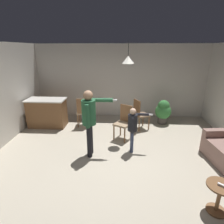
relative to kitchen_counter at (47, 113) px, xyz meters
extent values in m
plane|color=#B2A893|center=(2.45, -1.96, -0.48)|extent=(7.68, 7.68, 0.00)
cube|color=beige|center=(2.45, 1.24, 0.87)|extent=(6.40, 0.10, 2.70)
cube|color=#8C6B60|center=(4.98, -1.41, -0.16)|extent=(0.86, 0.27, 0.63)
cylinder|color=brown|center=(4.66, -1.46, -0.45)|extent=(0.05, 0.05, 0.06)
cube|color=brown|center=(0.00, 0.00, -0.02)|extent=(1.20, 0.60, 0.91)
cube|color=beige|center=(0.00, 0.00, 0.45)|extent=(1.26, 0.66, 0.04)
cylinder|color=brown|center=(4.08, -3.30, 0.03)|extent=(0.44, 0.44, 0.03)
cylinder|color=brown|center=(4.08, -3.30, -0.23)|extent=(0.06, 0.06, 0.49)
cylinder|color=brown|center=(4.08, -3.30, -0.46)|extent=(0.31, 0.31, 0.03)
cylinder|color=black|center=(1.74, -1.64, -0.06)|extent=(0.12, 0.12, 0.83)
cylinder|color=black|center=(1.74, -1.81, -0.06)|extent=(0.12, 0.12, 0.83)
cylinder|color=#265938|center=(1.74, -1.72, 0.65)|extent=(0.33, 0.33, 0.59)
sphere|color=#9E7556|center=(1.74, -1.72, 1.05)|extent=(0.22, 0.22, 0.22)
cylinder|color=#265938|center=(2.02, -1.53, 0.89)|extent=(0.55, 0.10, 0.10)
cube|color=white|center=(2.32, -1.53, 0.89)|extent=(0.13, 0.04, 0.04)
cylinder|color=#265938|center=(1.74, -1.91, 0.62)|extent=(0.10, 0.10, 0.55)
cylinder|color=#384260|center=(2.78, -1.44, -0.18)|extent=(0.09, 0.09, 0.59)
cylinder|color=#384260|center=(2.78, -1.56, -0.18)|extent=(0.09, 0.09, 0.59)
cylinder|color=black|center=(2.78, -1.50, 0.32)|extent=(0.23, 0.23, 0.42)
sphere|color=#D8AD8C|center=(2.78, -1.50, 0.61)|extent=(0.16, 0.16, 0.16)
cylinder|color=black|center=(2.98, -1.38, 0.50)|extent=(0.40, 0.09, 0.07)
cube|color=white|center=(3.21, -1.39, 0.50)|extent=(0.13, 0.04, 0.04)
cylinder|color=black|center=(2.77, -1.63, 0.30)|extent=(0.07, 0.07, 0.39)
cylinder|color=brown|center=(2.92, 0.05, -0.25)|extent=(0.04, 0.04, 0.45)
cylinder|color=brown|center=(3.07, -0.28, -0.25)|extent=(0.04, 0.04, 0.45)
cylinder|color=brown|center=(3.24, 0.20, -0.25)|extent=(0.04, 0.04, 0.45)
cylinder|color=brown|center=(3.40, -0.12, -0.25)|extent=(0.04, 0.04, 0.45)
cube|color=#7F664C|center=(3.16, -0.04, 0.00)|extent=(0.56, 0.56, 0.05)
cube|color=brown|center=(2.98, -0.12, 0.27)|extent=(0.20, 0.36, 0.50)
cylinder|color=brown|center=(2.79, -0.77, -0.25)|extent=(0.04, 0.04, 0.45)
cylinder|color=brown|center=(2.48, -0.59, -0.25)|extent=(0.04, 0.04, 0.45)
cylinder|color=brown|center=(2.60, -1.08, -0.25)|extent=(0.04, 0.04, 0.45)
cylinder|color=brown|center=(2.29, -0.90, -0.25)|extent=(0.04, 0.04, 0.45)
cube|color=#997F60|center=(2.54, -0.84, 0.00)|extent=(0.58, 0.58, 0.05)
cube|color=brown|center=(2.64, -0.67, 0.27)|extent=(0.34, 0.23, 0.50)
cylinder|color=brown|center=(1.05, -0.07, -0.25)|extent=(0.04, 0.04, 0.45)
cylinder|color=brown|center=(1.41, -0.04, -0.25)|extent=(0.04, 0.04, 0.45)
cylinder|color=brown|center=(1.02, 0.29, -0.25)|extent=(0.04, 0.04, 0.45)
cylinder|color=brown|center=(1.38, 0.31, -0.25)|extent=(0.04, 0.04, 0.45)
cube|color=#997F60|center=(1.21, 0.12, 0.00)|extent=(0.45, 0.45, 0.05)
cube|color=brown|center=(1.23, -0.07, 0.27)|extent=(0.38, 0.07, 0.50)
cylinder|color=#4C4742|center=(3.95, 0.47, -0.35)|extent=(0.32, 0.32, 0.25)
sphere|color=#387F3D|center=(3.95, 0.47, -0.03)|extent=(0.55, 0.55, 0.55)
sphere|color=#387F3D|center=(3.95, 0.47, 0.16)|extent=(0.41, 0.41, 0.41)
cube|color=white|center=(4.07, -3.33, 0.06)|extent=(0.12, 0.11, 0.04)
cone|color=silver|center=(2.65, -0.74, 1.77)|extent=(0.32, 0.32, 0.20)
cylinder|color=black|center=(2.65, -0.74, 2.04)|extent=(0.01, 0.01, 0.36)
camera|label=1|loc=(2.51, -5.72, 2.05)|focal=29.53mm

